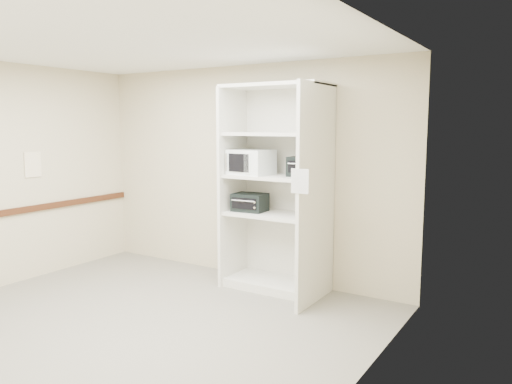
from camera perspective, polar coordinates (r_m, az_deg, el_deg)
The scene contains 10 objects.
floor at distance 5.21m, azimuth -13.66°, elevation -14.54°, with size 4.50×4.00×0.01m, color slate.
ceiling at distance 4.90m, azimuth -14.69°, elevation 16.22°, with size 4.50×4.00×0.01m, color white.
wall_back at distance 6.42m, azimuth -1.22°, elevation 2.26°, with size 4.50×0.02×2.70m, color beige.
wall_right at distance 3.62m, azimuth 11.46°, elevation -2.01°, with size 0.02×4.00×2.70m, color beige.
shelving_unit at distance 5.85m, azimuth 2.67°, elevation -0.43°, with size 1.24×0.92×2.42m.
microwave at distance 5.94m, azimuth -0.56°, elevation 3.45°, with size 0.49×0.37×0.29m, color white.
toaster_oven_upper at distance 5.71m, azimuth 5.85°, elevation 2.89°, with size 0.39×0.29×0.22m, color black.
toaster_oven_lower at distance 6.02m, azimuth -0.71°, elevation -1.18°, with size 0.39×0.29×0.22m, color black.
paper_sign at distance 4.99m, azimuth 5.03°, elevation 1.24°, with size 0.19×0.01×0.24m, color white.
wall_poster at distance 6.92m, azimuth -24.15°, elevation 2.89°, with size 0.01×0.23×0.32m, color white.
Camera 1 is at (3.49, -3.35, 1.94)m, focal length 35.00 mm.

